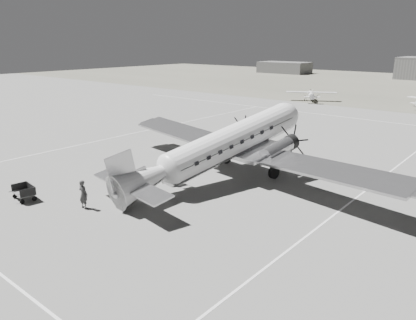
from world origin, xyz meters
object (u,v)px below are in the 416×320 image
object	(u,v)px
ground_crew	(83,194)
dc3_airliner	(224,147)
shed_secondary	(284,67)
baggage_cart_far	(24,193)
light_plane_left	(311,96)
ramp_agent	(140,180)
baggage_cart_near	(131,186)
passenger	(164,171)

from	to	relation	value
ground_crew	dc3_airliner	bearing A→B (deg)	-116.19
shed_secondary	baggage_cart_far	distance (m)	132.45
baggage_cart_far	ground_crew	xyz separation A→B (m)	(4.75, 1.91, 0.48)
dc3_airliner	ground_crew	world-z (taller)	dc3_airliner
light_plane_left	ramp_agent	xyz separation A→B (m)	(11.97, -54.31, -0.27)
ramp_agent	baggage_cart_far	bearing A→B (deg)	165.47
shed_secondary	ground_crew	bearing A→B (deg)	-66.39
baggage_cart_near	ground_crew	bearing A→B (deg)	-78.48
baggage_cart_near	baggage_cart_far	xyz separation A→B (m)	(-4.63, -6.21, 0.12)
baggage_cart_far	ground_crew	bearing A→B (deg)	29.27
ramp_agent	passenger	xyz separation A→B (m)	(0.37, 2.35, 0.20)
light_plane_left	baggage_cart_near	xyz separation A→B (m)	(11.79, -55.07, -0.58)
baggage_cart_far	passenger	bearing A→B (deg)	68.31
shed_secondary	light_plane_left	size ratio (longest dim) A/B	1.85
baggage_cart_far	ramp_agent	world-z (taller)	ramp_agent
dc3_airliner	passenger	world-z (taller)	dc3_airliner
ground_crew	ramp_agent	world-z (taller)	ground_crew
dc3_airliner	ground_crew	bearing A→B (deg)	-100.03
baggage_cart_near	ground_crew	xyz separation A→B (m)	(0.12, -4.30, 0.60)
light_plane_left	ramp_agent	world-z (taller)	light_plane_left
shed_secondary	ground_crew	distance (m)	132.50
baggage_cart_far	ramp_agent	size ratio (longest dim) A/B	1.31
shed_secondary	light_plane_left	distance (m)	74.45
baggage_cart_near	dc3_airliner	bearing A→B (deg)	69.42
baggage_cart_near	baggage_cart_far	bearing A→B (deg)	-116.83
ground_crew	ramp_agent	xyz separation A→B (m)	(0.05, 5.06, -0.28)
shed_secondary	baggage_cart_far	xyz separation A→B (m)	(48.31, -123.31, -1.45)
ground_crew	ramp_agent	bearing A→B (deg)	-97.70
passenger	dc3_airliner	bearing A→B (deg)	-57.35
shed_secondary	passenger	world-z (taller)	shed_secondary
shed_secondary	baggage_cart_far	bearing A→B (deg)	-68.61
baggage_cart_far	ramp_agent	xyz separation A→B (m)	(4.80, 6.97, 0.19)
ground_crew	baggage_cart_near	bearing A→B (deg)	-95.44
light_plane_left	ground_crew	size ratio (longest dim) A/B	4.74
shed_secondary	dc3_airliner	distance (m)	124.22
light_plane_left	ground_crew	xyz separation A→B (m)	(11.92, -59.37, 0.02)
light_plane_left	ramp_agent	bearing A→B (deg)	-106.63
baggage_cart_near	ramp_agent	size ratio (longest dim) A/B	1.02
baggage_cart_near	light_plane_left	bearing A→B (deg)	111.95
light_plane_left	baggage_cart_far	world-z (taller)	light_plane_left
ground_crew	shed_secondary	bearing A→B (deg)	-73.48
light_plane_left	passenger	size ratio (longest dim) A/B	5.15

